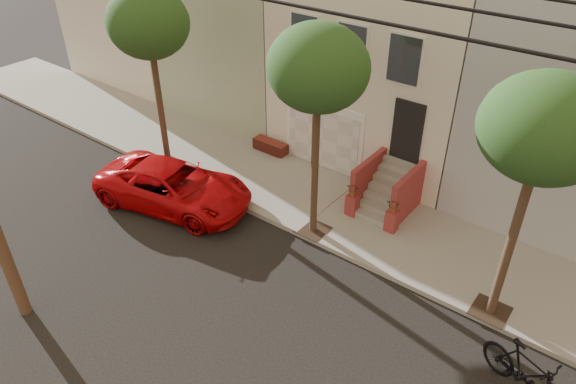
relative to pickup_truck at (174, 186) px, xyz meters
The scene contains 8 objects.
ground 4.32m from the pickup_truck, 34.68° to the right, with size 90.00×90.00×0.00m, color black.
sidewalk 4.61m from the pickup_truck, 39.92° to the left, with size 40.00×3.70×0.15m, color #9C9A8E.
house_row 9.88m from the pickup_truck, 68.23° to the left, with size 33.10×11.70×7.00m.
tree_left 5.17m from the pickup_truck, 143.54° to the left, with size 2.70×2.57×6.30m.
tree_mid 6.56m from the pickup_truck, 18.18° to the left, with size 2.70×2.57×6.30m.
tree_right 11.08m from the pickup_truck, ahead, with size 2.70×2.57×6.30m.
pickup_truck is the anchor object (origin of this frame).
motorcycle 11.32m from the pickup_truck, ahead, with size 0.62×2.18×1.31m, color black.
Camera 1 is at (8.15, -6.68, 10.06)m, focal length 32.86 mm.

